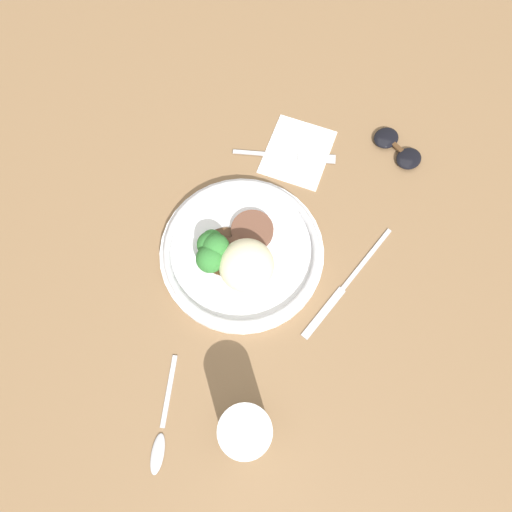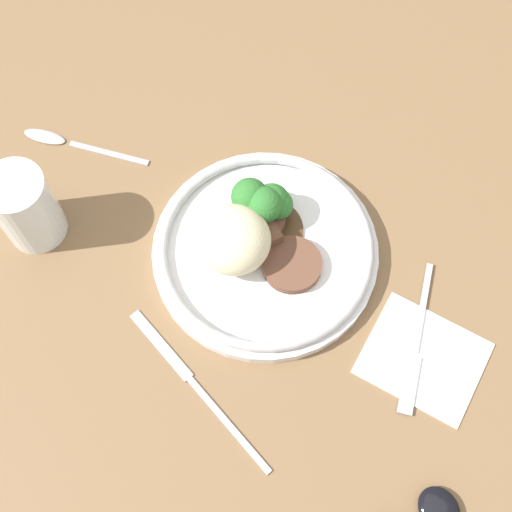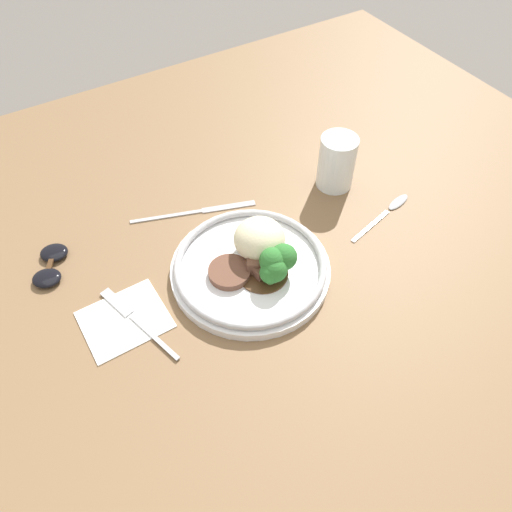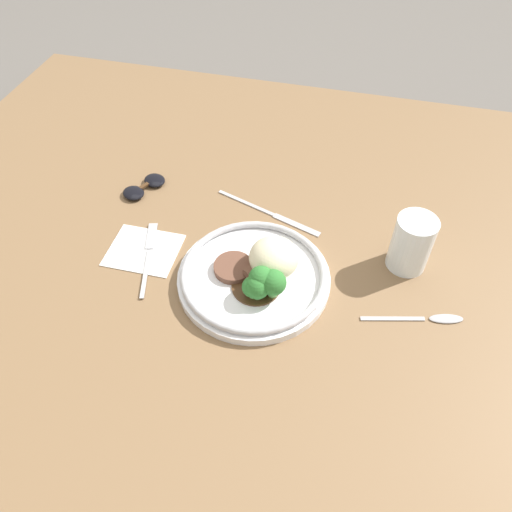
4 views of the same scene
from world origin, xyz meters
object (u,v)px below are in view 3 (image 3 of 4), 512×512
(juice_glass, at_px, (336,165))
(spoon, at_px, (392,208))
(fork, at_px, (132,316))
(knife, at_px, (199,211))
(plate, at_px, (254,262))
(sunglasses, at_px, (50,265))

(juice_glass, bearing_deg, spoon, -65.83)
(fork, xyz_separation_m, spoon, (0.49, -0.02, -0.00))
(spoon, bearing_deg, knife, 136.20)
(juice_glass, relative_size, spoon, 0.64)
(plate, relative_size, spoon, 1.59)
(sunglasses, bearing_deg, fork, -35.81)
(plate, xyz_separation_m, sunglasses, (-0.28, 0.18, -0.02))
(spoon, bearing_deg, sunglasses, 148.15)
(fork, height_order, spoon, same)
(plate, bearing_deg, knife, 95.25)
(fork, height_order, knife, fork)
(juice_glass, relative_size, sunglasses, 0.99)
(knife, bearing_deg, fork, -122.93)
(plate, xyz_separation_m, juice_glass, (0.24, 0.10, 0.02))
(plate, height_order, sunglasses, plate)
(fork, relative_size, spoon, 1.07)
(juice_glass, height_order, fork, juice_glass)
(juice_glass, relative_size, knife, 0.47)
(fork, bearing_deg, knife, -67.37)
(plate, distance_m, knife, 0.17)
(fork, distance_m, sunglasses, 0.18)
(juice_glass, xyz_separation_m, spoon, (0.05, -0.11, -0.04))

